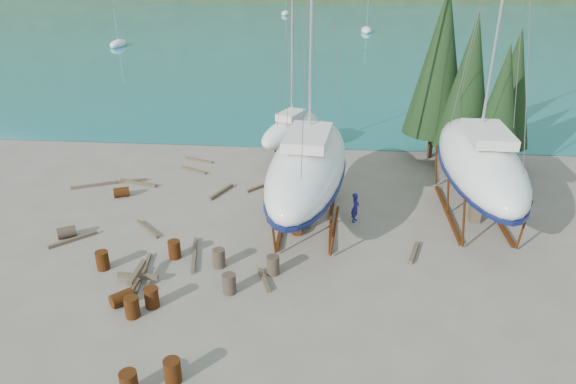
# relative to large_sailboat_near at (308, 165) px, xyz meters

# --- Properties ---
(ground) EXTENTS (600.00, 600.00, 0.00)m
(ground) POSITION_rel_large_sailboat_near_xyz_m (-2.88, -3.72, -3.21)
(ground) COLOR #695F53
(ground) RESTS_ON ground
(cypress_near_right) EXTENTS (3.60, 3.60, 10.00)m
(cypress_near_right) POSITION_rel_large_sailboat_near_xyz_m (9.62, 8.28, 2.58)
(cypress_near_right) COLOR black
(cypress_near_right) RESTS_ON ground
(cypress_mid_right) EXTENTS (3.06, 3.06, 8.50)m
(cypress_mid_right) POSITION_rel_large_sailboat_near_xyz_m (11.12, 6.28, 1.71)
(cypress_mid_right) COLOR black
(cypress_mid_right) RESTS_ON ground
(cypress_back_left) EXTENTS (4.14, 4.14, 11.50)m
(cypress_back_left) POSITION_rel_large_sailboat_near_xyz_m (8.12, 10.28, 3.45)
(cypress_back_left) COLOR black
(cypress_back_left) RESTS_ON ground
(cypress_far_right) EXTENTS (3.24, 3.24, 9.00)m
(cypress_far_right) POSITION_rel_large_sailboat_near_xyz_m (12.62, 9.28, 2.00)
(cypress_far_right) COLOR black
(cypress_far_right) RESTS_ON ground
(moored_boat_left) EXTENTS (2.00, 5.00, 6.05)m
(moored_boat_left) POSITION_rel_large_sailboat_near_xyz_m (-32.88, 56.28, -2.82)
(moored_boat_left) COLOR white
(moored_boat_left) RESTS_ON ground
(moored_boat_mid) EXTENTS (2.00, 5.00, 6.05)m
(moored_boat_mid) POSITION_rel_large_sailboat_near_xyz_m (7.12, 76.28, -2.82)
(moored_boat_mid) COLOR white
(moored_boat_mid) RESTS_ON ground
(moored_boat_far) EXTENTS (2.00, 5.00, 6.05)m
(moored_boat_far) POSITION_rel_large_sailboat_near_xyz_m (-10.88, 106.28, -2.82)
(moored_boat_far) COLOR white
(moored_boat_far) RESTS_ON ground
(large_sailboat_near) EXTENTS (4.93, 12.96, 19.94)m
(large_sailboat_near) POSITION_rel_large_sailboat_near_xyz_m (0.00, 0.00, 0.00)
(large_sailboat_near) COLOR white
(large_sailboat_near) RESTS_ON ground
(large_sailboat_far) EXTENTS (3.79, 12.47, 19.63)m
(large_sailboat_far) POSITION_rel_large_sailboat_near_xyz_m (8.95, 1.30, -0.00)
(large_sailboat_far) COLOR white
(large_sailboat_far) RESTS_ON ground
(small_sailboat_shore) EXTENTS (5.00, 7.55, 11.59)m
(small_sailboat_shore) POSITION_rel_large_sailboat_near_xyz_m (-1.66, 9.81, -1.30)
(small_sailboat_shore) COLOR white
(small_sailboat_shore) RESTS_ON ground
(worker) EXTENTS (0.55, 0.69, 1.65)m
(worker) POSITION_rel_large_sailboat_near_xyz_m (2.55, 0.04, -2.38)
(worker) COLOR navy
(worker) RESTS_ON ground
(drum_0) EXTENTS (0.58, 0.58, 0.88)m
(drum_0) POSITION_rel_large_sailboat_near_xyz_m (-8.99, -5.59, -2.77)
(drum_0) COLOR #592F0F
(drum_0) RESTS_ON ground
(drum_2) EXTENTS (1.04, 0.88, 0.58)m
(drum_2) POSITION_rel_large_sailboat_near_xyz_m (-11.09, 2.00, -2.92)
(drum_2) COLOR #592F0F
(drum_2) RESTS_ON ground
(drum_3) EXTENTS (0.58, 0.58, 0.88)m
(drum_3) POSITION_rel_large_sailboat_near_xyz_m (-5.09, -12.64, -2.77)
(drum_3) COLOR #592F0F
(drum_3) RESTS_ON ground
(drum_4) EXTENTS (1.04, 0.88, 0.58)m
(drum_4) POSITION_rel_large_sailboat_near_xyz_m (-1.15, 8.29, -2.92)
(drum_4) COLOR #592F0F
(drum_4) RESTS_ON ground
(drum_5) EXTENTS (0.58, 0.58, 0.88)m
(drum_5) POSITION_rel_large_sailboat_near_xyz_m (-2.92, -6.89, -2.77)
(drum_5) COLOR #2D2823
(drum_5) RESTS_ON ground
(drum_6) EXTENTS (0.72, 0.96, 0.58)m
(drum_6) POSITION_rel_large_sailboat_near_xyz_m (-0.40, -1.43, -2.92)
(drum_6) COLOR #592F0F
(drum_6) RESTS_ON ground
(drum_7) EXTENTS (0.58, 0.58, 0.88)m
(drum_7) POSITION_rel_large_sailboat_near_xyz_m (-3.85, -11.98, -2.77)
(drum_7) COLOR #592F0F
(drum_7) RESTS_ON ground
(drum_10) EXTENTS (0.58, 0.58, 0.88)m
(drum_10) POSITION_rel_large_sailboat_near_xyz_m (-5.86, -8.11, -2.77)
(drum_10) COLOR #592F0F
(drum_10) RESTS_ON ground
(drum_11) EXTENTS (0.95, 1.05, 0.58)m
(drum_11) POSITION_rel_large_sailboat_near_xyz_m (-1.71, 1.02, -2.92)
(drum_11) COLOR #2D2823
(drum_11) RESTS_ON ground
(drum_12) EXTENTS (1.03, 1.03, 0.58)m
(drum_12) POSITION_rel_large_sailboat_near_xyz_m (-7.15, -8.05, -2.92)
(drum_12) COLOR #592F0F
(drum_12) RESTS_ON ground
(drum_13) EXTENTS (0.58, 0.58, 0.88)m
(drum_13) POSITION_rel_large_sailboat_near_xyz_m (-6.43, -8.78, -2.77)
(drum_13) COLOR #592F0F
(drum_13) RESTS_ON ground
(drum_14) EXTENTS (0.58, 0.58, 0.88)m
(drum_14) POSITION_rel_large_sailboat_near_xyz_m (-6.02, -4.37, -2.77)
(drum_14) COLOR #592F0F
(drum_14) RESTS_ON ground
(drum_15) EXTENTS (1.05, 0.96, 0.58)m
(drum_15) POSITION_rel_large_sailboat_near_xyz_m (-12.01, -2.95, -2.92)
(drum_15) COLOR #2D2823
(drum_15) RESTS_ON ground
(drum_16) EXTENTS (0.58, 0.58, 0.88)m
(drum_16) POSITION_rel_large_sailboat_near_xyz_m (-3.78, -4.94, -2.77)
(drum_16) COLOR #2D2823
(drum_16) RESTS_ON ground
(drum_17) EXTENTS (0.58, 0.58, 0.88)m
(drum_17) POSITION_rel_large_sailboat_near_xyz_m (-1.25, -5.31, -2.77)
(drum_17) COLOR #2D2823
(drum_17) RESTS_ON ground
(timber_0) EXTENTS (2.11, 0.90, 0.14)m
(timber_0) POSITION_rel_large_sailboat_near_xyz_m (-7.96, 8.11, -3.14)
(timber_0) COLOR brown
(timber_0) RESTS_ON ground
(timber_1) EXTENTS (0.75, 1.90, 0.19)m
(timber_1) POSITION_rel_large_sailboat_near_xyz_m (5.27, -3.10, -3.11)
(timber_1) COLOR brown
(timber_1) RESTS_ON ground
(timber_2) EXTENTS (2.57, 0.89, 0.19)m
(timber_2) POSITION_rel_large_sailboat_near_xyz_m (-10.77, 3.81, -3.11)
(timber_2) COLOR brown
(timber_2) RESTS_ON ground
(timber_3) EXTENTS (0.56, 3.09, 0.15)m
(timber_3) POSITION_rel_large_sailboat_near_xyz_m (-7.05, -5.85, -3.13)
(timber_3) COLOR brown
(timber_3) RESTS_ON ground
(timber_5) EXTENTS (0.79, 3.02, 0.16)m
(timber_5) POSITION_rel_large_sailboat_near_xyz_m (-5.14, -4.19, -3.13)
(timber_5) COLOR brown
(timber_5) RESTS_ON ground
(timber_7) EXTENTS (0.76, 1.64, 0.17)m
(timber_7) POSITION_rel_large_sailboat_near_xyz_m (-1.57, -5.97, -3.12)
(timber_7) COLOR brown
(timber_7) RESTS_ON ground
(timber_8) EXTENTS (1.07, 2.19, 0.19)m
(timber_8) POSITION_rel_large_sailboat_near_xyz_m (-5.32, 2.96, -3.11)
(timber_8) COLOR brown
(timber_8) RESTS_ON ground
(timber_9) EXTENTS (1.94, 1.09, 0.15)m
(timber_9) POSITION_rel_large_sailboat_near_xyz_m (-7.86, 6.23, -3.13)
(timber_9) COLOR brown
(timber_9) RESTS_ON ground
(timber_10) EXTENTS (1.81, 2.01, 0.16)m
(timber_10) POSITION_rel_large_sailboat_near_xyz_m (-2.94, 4.11, -3.13)
(timber_10) COLOR brown
(timber_10) RESTS_ON ground
(timber_11) EXTENTS (1.70, 1.70, 0.15)m
(timber_11) POSITION_rel_large_sailboat_near_xyz_m (-8.19, -1.91, -3.13)
(timber_11) COLOR brown
(timber_11) RESTS_ON ground
(timber_12) EXTENTS (1.83, 1.83, 0.17)m
(timber_12) POSITION_rel_large_sailboat_near_xyz_m (-11.54, -3.31, -3.12)
(timber_12) COLOR brown
(timber_12) RESTS_ON ground
(timber_15) EXTENTS (2.57, 1.01, 0.15)m
(timber_15) POSITION_rel_large_sailboat_near_xyz_m (-11.71, 4.03, -3.13)
(timber_15) COLOR brown
(timber_15) RESTS_ON ground
(timber_17) EXTENTS (2.53, 1.29, 0.16)m
(timber_17) POSITION_rel_large_sailboat_near_xyz_m (-13.39, 3.28, -3.13)
(timber_17) COLOR brown
(timber_17) RESTS_ON ground
(timber_pile_fore) EXTENTS (1.80, 1.80, 0.60)m
(timber_pile_fore) POSITION_rel_large_sailboat_near_xyz_m (-7.05, -6.47, -2.91)
(timber_pile_fore) COLOR brown
(timber_pile_fore) RESTS_ON ground
(timber_pile_aft) EXTENTS (1.80, 1.80, 0.60)m
(timber_pile_aft) POSITION_rel_large_sailboat_near_xyz_m (-1.59, 3.82, -2.91)
(timber_pile_aft) COLOR brown
(timber_pile_aft) RESTS_ON ground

